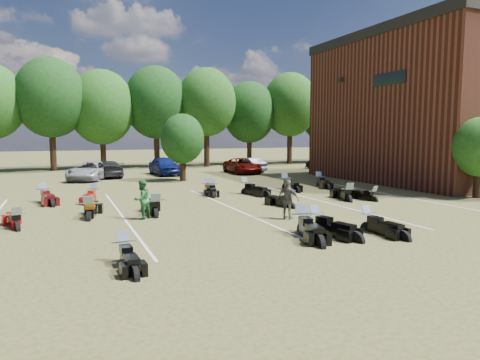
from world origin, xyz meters
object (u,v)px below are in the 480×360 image
car_4 (165,166)px  motorcycle_14 (44,202)px  motorcycle_3 (302,233)px  person_green (142,200)px  person_grey (288,199)px  motorcycle_7 (17,230)px

car_4 → motorcycle_14: (-8.95, -11.98, -0.78)m
car_4 → motorcycle_3: bearing=-95.3°
car_4 → person_green: (-5.09, -18.37, 0.02)m
car_4 → motorcycle_14: bearing=-131.0°
person_grey → motorcycle_3: (-0.79, -2.42, -0.81)m
person_grey → car_4: bearing=-33.2°
person_green → person_grey: size_ratio=0.99×
person_green → motorcycle_14: (-3.86, 6.39, -0.80)m
motorcycle_7 → motorcycle_14: (0.66, 6.72, 0.00)m
person_green → person_grey: (5.49, -2.27, 0.01)m
motorcycle_3 → motorcycle_7: 10.19m
car_4 → person_grey: 20.65m
motorcycle_3 → motorcycle_7: motorcycle_3 is taller
car_4 → motorcycle_14: 14.97m
car_4 → motorcycle_7: car_4 is taller
person_green → motorcycle_3: bearing=103.8°
car_4 → motorcycle_7: bearing=-121.5°
person_grey → motorcycle_14: person_grey is taller
person_green → person_grey: person_grey is taller
motorcycle_7 → person_grey: bearing=155.8°
person_grey → motorcycle_3: 2.67m
car_4 → person_green: size_ratio=2.86×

